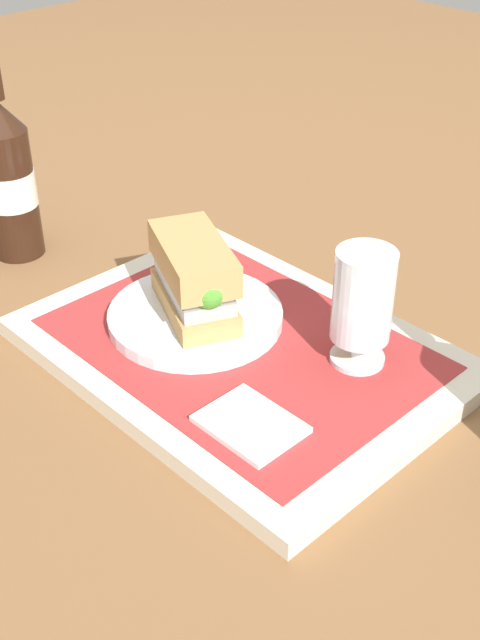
# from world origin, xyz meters

# --- Properties ---
(ground_plane) EXTENTS (3.00, 3.00, 0.00)m
(ground_plane) POSITION_xyz_m (0.00, 0.00, 0.00)
(ground_plane) COLOR brown
(tray) EXTENTS (0.44, 0.32, 0.02)m
(tray) POSITION_xyz_m (0.00, 0.00, 0.01)
(tray) COLOR beige
(tray) RESTS_ON ground_plane
(placemat) EXTENTS (0.38, 0.27, 0.00)m
(placemat) POSITION_xyz_m (0.00, 0.00, 0.02)
(placemat) COLOR #9E2D2D
(placemat) RESTS_ON tray
(plate) EXTENTS (0.19, 0.19, 0.01)m
(plate) POSITION_xyz_m (-0.06, -0.01, 0.03)
(plate) COLOR white
(plate) RESTS_ON placemat
(sandwich) EXTENTS (0.14, 0.11, 0.08)m
(sandwich) POSITION_xyz_m (-0.06, -0.01, 0.08)
(sandwich) COLOR tan
(sandwich) RESTS_ON plate
(beer_glass) EXTENTS (0.06, 0.06, 0.12)m
(beer_glass) POSITION_xyz_m (0.10, 0.06, 0.09)
(beer_glass) COLOR silver
(beer_glass) RESTS_ON placemat
(napkin_folded) EXTENTS (0.09, 0.07, 0.01)m
(napkin_folded) POSITION_xyz_m (0.10, -0.09, 0.02)
(napkin_folded) COLOR white
(napkin_folded) RESTS_ON placemat
(second_bottle) EXTENTS (0.07, 0.07, 0.27)m
(second_bottle) POSITION_xyz_m (-0.37, -0.04, 0.10)
(second_bottle) COLOR black
(second_bottle) RESTS_ON ground_plane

